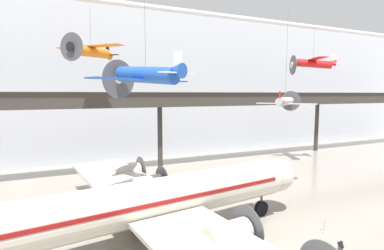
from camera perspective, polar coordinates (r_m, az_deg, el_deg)
The scene contains 9 objects.
hangar_back_wall at distance 50.33m, azimuth -9.13°, elevation 7.48°, with size 140.00×3.00×23.75m.
mezzanine_walkway at distance 41.65m, azimuth -5.76°, elevation 3.91°, with size 110.00×3.20×10.69m.
ceiling_truss_beam at distance 38.00m, azimuth -3.24°, elevation 21.03°, with size 120.00×0.60×0.60m.
airliner_silver_main at distance 20.74m, azimuth -8.77°, elevation -14.48°, with size 28.36×32.39×8.88m.
suspended_plane_orange_highwing at distance 36.86m, azimuth -18.64°, elevation 13.15°, with size 7.08×7.08×6.19m.
suspended_plane_silver_racer at distance 35.59m, azimuth 17.35°, elevation 4.31°, with size 5.63×6.12×11.39m.
suspended_plane_blue_trainer at distance 23.35m, azimuth -8.78°, elevation 9.34°, with size 8.78×7.74×9.86m.
suspended_plane_red_highwing at distance 48.31m, azimuth 22.06°, elevation 10.84°, with size 6.88×7.92×6.81m.
stanchion_barrier at distance 26.09m, azimuth 23.88°, elevation -17.45°, with size 0.36×0.36×1.08m.
Camera 1 is at (-13.29, -13.13, 10.47)m, focal length 28.00 mm.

